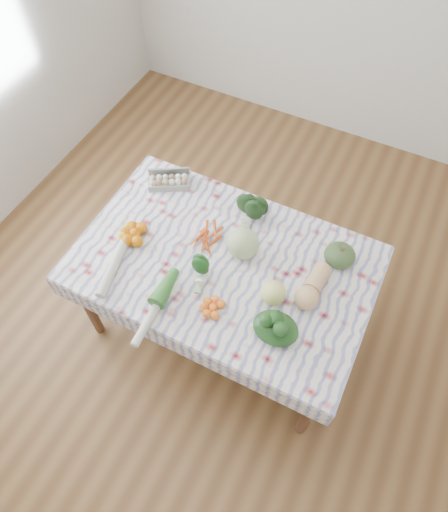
{
  "coord_description": "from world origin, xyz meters",
  "views": [
    {
      "loc": [
        0.62,
        -1.24,
        2.91
      ],
      "look_at": [
        0.0,
        0.0,
        0.82
      ],
      "focal_mm": 32.0,
      "sensor_mm": 36.0,
      "label": 1
    }
  ],
  "objects_px": {
    "dining_table": "(224,270)",
    "kabocha_squash": "(340,255)",
    "egg_carton": "(169,183)",
    "cabbage": "(243,244)",
    "butternut_squash": "(313,286)",
    "grapefruit": "(274,293)"
  },
  "relations": [
    {
      "from": "dining_table",
      "to": "cabbage",
      "type": "height_order",
      "value": "cabbage"
    },
    {
      "from": "egg_carton",
      "to": "grapefruit",
      "type": "height_order",
      "value": "grapefruit"
    },
    {
      "from": "egg_carton",
      "to": "butternut_squash",
      "type": "height_order",
      "value": "butternut_squash"
    },
    {
      "from": "egg_carton",
      "to": "butternut_squash",
      "type": "relative_size",
      "value": 0.93
    },
    {
      "from": "dining_table",
      "to": "butternut_squash",
      "type": "relative_size",
      "value": 5.75
    },
    {
      "from": "butternut_squash",
      "to": "dining_table",
      "type": "bearing_deg",
      "value": -171.96
    },
    {
      "from": "kabocha_squash",
      "to": "butternut_squash",
      "type": "height_order",
      "value": "butternut_squash"
    },
    {
      "from": "dining_table",
      "to": "egg_carton",
      "type": "height_order",
      "value": "egg_carton"
    },
    {
      "from": "kabocha_squash",
      "to": "butternut_squash",
      "type": "xyz_separation_m",
      "value": [
        -0.06,
        -0.26,
        0.01
      ]
    },
    {
      "from": "egg_carton",
      "to": "grapefruit",
      "type": "distance_m",
      "value": 1.0
    },
    {
      "from": "cabbage",
      "to": "grapefruit",
      "type": "relative_size",
      "value": 1.34
    },
    {
      "from": "egg_carton",
      "to": "grapefruit",
      "type": "xyz_separation_m",
      "value": [
        0.9,
        -0.45,
        0.03
      ]
    },
    {
      "from": "egg_carton",
      "to": "grapefruit",
      "type": "bearing_deg",
      "value": -56.59
    },
    {
      "from": "egg_carton",
      "to": "cabbage",
      "type": "bearing_deg",
      "value": -51.88
    },
    {
      "from": "grapefruit",
      "to": "butternut_squash",
      "type": "bearing_deg",
      "value": 37.84
    },
    {
      "from": "dining_table",
      "to": "kabocha_squash",
      "type": "height_order",
      "value": "kabocha_squash"
    },
    {
      "from": "egg_carton",
      "to": "cabbage",
      "type": "xyz_separation_m",
      "value": [
        0.63,
        -0.25,
        0.06
      ]
    },
    {
      "from": "kabocha_squash",
      "to": "dining_table",
      "type": "bearing_deg",
      "value": -152.94
    },
    {
      "from": "grapefruit",
      "to": "kabocha_squash",
      "type": "bearing_deg",
      "value": 58.93
    },
    {
      "from": "cabbage",
      "to": "butternut_squash",
      "type": "relative_size",
      "value": 0.64
    },
    {
      "from": "kabocha_squash",
      "to": "butternut_squash",
      "type": "relative_size",
      "value": 0.62
    },
    {
      "from": "dining_table",
      "to": "butternut_squash",
      "type": "height_order",
      "value": "butternut_squash"
    }
  ]
}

